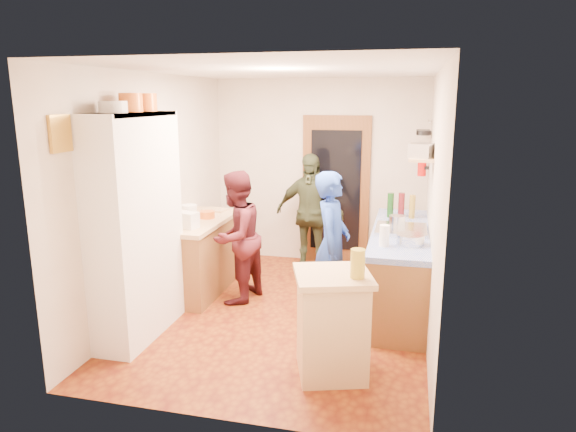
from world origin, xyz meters
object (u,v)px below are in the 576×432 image
at_px(right_counter_base, 399,271).
at_px(island_base, 332,327).
at_px(person_hob, 334,246).
at_px(person_back, 310,213).
at_px(person_left, 240,237).
at_px(hutch_body, 136,227).

height_order(right_counter_base, island_base, island_base).
xyz_separation_m(person_hob, person_back, (-0.54, 1.40, 0.02)).
height_order(island_base, person_hob, person_hob).
distance_m(right_counter_base, island_base, 1.72).
xyz_separation_m(island_base, person_left, (-1.29, 1.41, 0.34)).
height_order(right_counter_base, person_hob, person_hob).
bearing_deg(island_base, right_counter_base, 72.60).
bearing_deg(hutch_body, person_left, 57.12).
bearing_deg(right_counter_base, hutch_body, -152.53).
bearing_deg(person_left, person_hob, 93.72).
bearing_deg(person_back, right_counter_base, -30.01).
distance_m(right_counter_base, person_back, 1.60).
relative_size(right_counter_base, island_base, 2.56).
bearing_deg(person_left, island_base, 56.50).
bearing_deg(hutch_body, person_hob, 25.40).
bearing_deg(hutch_body, island_base, -9.85).
distance_m(person_hob, person_left, 1.15).
height_order(person_hob, person_left, person_hob).
relative_size(hutch_body, person_back, 1.36).
distance_m(hutch_body, right_counter_base, 2.90).
relative_size(hutch_body, person_hob, 1.39).
bearing_deg(hutch_body, right_counter_base, 27.47).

